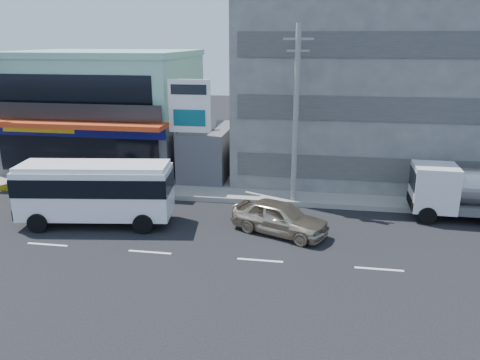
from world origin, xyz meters
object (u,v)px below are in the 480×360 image
(tanker_truck, at_px, (479,192))
(minibus, at_px, (95,188))
(shop_building, at_px, (108,113))
(billboard, at_px, (190,112))
(sedan, at_px, (280,217))
(satellite_dish, at_px, (205,129))
(concrete_building, at_px, (362,73))
(utility_pole_near, at_px, (296,116))
(motorcycle_rider, at_px, (97,199))

(tanker_truck, bearing_deg, minibus, -169.32)
(shop_building, distance_m, billboard, 8.92)
(sedan, distance_m, tanker_truck, 10.67)
(shop_building, relative_size, tanker_truck, 1.68)
(satellite_dish, bearing_deg, concrete_building, 21.80)
(satellite_dish, bearing_deg, sedan, -54.72)
(billboard, xyz_separation_m, utility_pole_near, (6.50, -1.80, 0.22))
(billboard, bearing_deg, utility_pole_near, -15.48)
(concrete_building, height_order, minibus, concrete_building)
(shop_building, height_order, sedan, shop_building)
(satellite_dish, relative_size, utility_pole_near, 0.15)
(concrete_building, relative_size, motorcycle_rider, 7.07)
(satellite_dish, bearing_deg, minibus, -115.01)
(minibus, bearing_deg, tanker_truck, 10.68)
(sedan, bearing_deg, motorcycle_rider, 105.74)
(billboard, bearing_deg, minibus, -117.47)
(utility_pole_near, bearing_deg, concrete_building, 62.24)
(shop_building, height_order, minibus, shop_building)
(minibus, xyz_separation_m, motorcycle_rider, (-0.79, 1.64, -1.17))
(satellite_dish, distance_m, tanker_truck, 16.42)
(satellite_dish, xyz_separation_m, motorcycle_rider, (-4.59, -6.53, -2.83))
(concrete_building, bearing_deg, billboard, -151.08)
(minibus, height_order, sedan, minibus)
(utility_pole_near, bearing_deg, satellite_dish, 149.04)
(satellite_dish, relative_size, minibus, 0.19)
(concrete_building, height_order, billboard, concrete_building)
(sedan, bearing_deg, tanker_truck, -48.15)
(utility_pole_near, distance_m, minibus, 11.29)
(billboard, height_order, sedan, billboard)
(motorcycle_rider, bearing_deg, satellite_dish, 54.86)
(billboard, bearing_deg, sedan, -45.02)
(utility_pole_near, height_order, minibus, utility_pole_near)
(concrete_building, height_order, utility_pole_near, concrete_building)
(concrete_building, relative_size, satellite_dish, 10.67)
(shop_building, bearing_deg, minibus, -69.32)
(minibus, distance_m, motorcycle_rider, 2.16)
(concrete_building, xyz_separation_m, minibus, (-13.81, -12.16, -5.08))
(satellite_dish, height_order, utility_pole_near, utility_pole_near)
(tanker_truck, bearing_deg, concrete_building, 123.71)
(satellite_dish, bearing_deg, billboard, -105.52)
(satellite_dish, bearing_deg, utility_pole_near, -30.96)
(billboard, relative_size, motorcycle_rider, 3.05)
(shop_building, distance_m, utility_pole_near, 15.50)
(utility_pole_near, relative_size, tanker_truck, 1.35)
(tanker_truck, bearing_deg, motorcycle_rider, -174.26)
(utility_pole_near, xyz_separation_m, motorcycle_rider, (-10.59, -2.93, -4.40))
(utility_pole_near, height_order, tanker_truck, utility_pole_near)
(satellite_dish, height_order, sedan, satellite_dish)
(sedan, height_order, tanker_truck, tanker_truck)
(concrete_building, relative_size, tanker_truck, 2.16)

